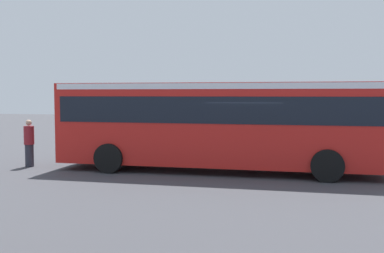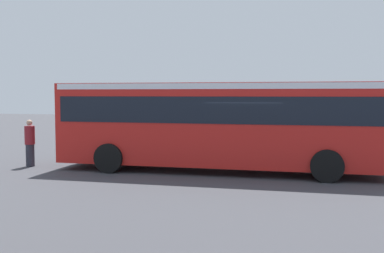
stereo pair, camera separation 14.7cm
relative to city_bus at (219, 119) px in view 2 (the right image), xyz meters
The scene contains 6 objects.
ground 2.15m from the city_bus, behind, with size 80.00×80.00×0.00m, color #424247.
city_bus is the anchor object (origin of this frame).
pedestrian 7.30m from the city_bus, ahead, with size 0.38×0.38×1.79m.
lane_dash_leftmost 6.21m from the city_bus, 148.10° to the right, with size 2.00×0.20×0.01m, color silver.
lane_dash_left 3.79m from the city_bus, 108.15° to the right, with size 2.00×0.20×0.01m, color silver.
lane_dash_centre 4.71m from the city_bus, 46.45° to the right, with size 2.00×0.20×0.01m, color silver.
Camera 2 is at (-1.93, 16.00, 2.77)m, focal length 42.90 mm.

